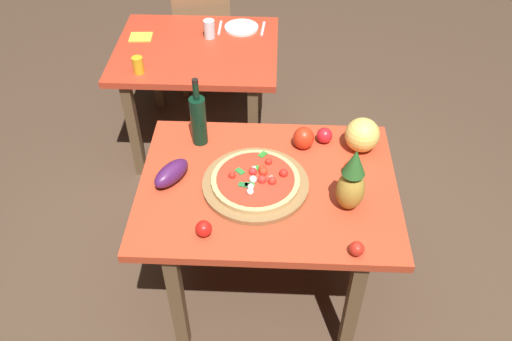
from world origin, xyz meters
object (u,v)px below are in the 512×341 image
Objects in this scene: dining_chair at (203,32)px; napkin_folded at (141,37)px; wine_bottle at (198,119)px; background_table at (197,62)px; pizza at (256,180)px; dinner_plate at (241,28)px; melon at (362,135)px; bell_pepper at (304,138)px; drinking_glass_juice at (138,65)px; knife_utensil at (263,29)px; pizza_board at (256,184)px; eggplant at (171,174)px; fork_utensil at (220,28)px; pineapple_left at (352,182)px; tomato_by_bottle at (352,169)px; drinking_glass_water at (209,29)px; display_table at (268,198)px; tomato_beside_pepper at (357,249)px; tomato_near_board at (324,135)px.

dining_chair is 6.07× the size of napkin_folded.
background_table is at bearing 98.55° from wine_bottle.
dinner_plate is at bearing 96.24° from pizza.
bell_pepper is at bearing 179.45° from melon.
wine_bottle is 1.17m from dinner_plate.
drinking_glass_juice is (-0.93, 0.62, -0.00)m from bell_pepper.
knife_utensil is at bearing 38.28° from drinking_glass_juice.
bell_pepper is 1.23m from dinner_plate.
wine_bottle reaches higher than pizza_board.
eggplant is 1.11× the size of fork_utensil.
pineapple_left reaches higher than dining_chair.
tomato_by_bottle is (0.43, 0.09, -0.00)m from pizza.
melon reaches higher than drinking_glass_water.
pizza reaches higher than tomato_by_bottle.
bell_pepper reaches higher than eggplant.
melon is 1.68× the size of drinking_glass_juice.
drinking_glass_water is at bearing 107.09° from display_table.
melon is 0.92× the size of knife_utensil.
wine_bottle is at bearing 133.60° from pizza.
pizza reaches higher than napkin_folded.
tomato_beside_pepper is 0.28× the size of dinner_plate.
tomato_near_board is (-0.08, 0.43, -0.10)m from pineapple_left.
drinking_glass_juice is 0.55× the size of fork_utensil.
eggplant is at bearing -93.38° from fork_utensil.
background_table is at bearing 46.11° from drinking_glass_juice.
wine_bottle is at bearing 71.93° from eggplant.
napkin_folded is at bearing 107.50° from eggplant.
dinner_plate is (0.26, 0.25, 0.11)m from background_table.
tomato_near_board is at bearing 97.55° from tomato_beside_pepper.
display_table is at bearing -39.77° from wine_bottle.
display_table is 10.07× the size of drinking_glass_water.
drinking_glass_water is at bearing 118.43° from bell_pepper.
pineapple_left is at bearing -64.85° from bell_pepper.
eggplant is at bearing 177.44° from pizza_board.
pineapple_left is at bearing -50.05° from napkin_folded.
dinner_plate is (0.13, 1.15, -0.13)m from wine_bottle.
fork_utensil is at bearing 105.29° from dining_chair.
tomato_near_board is (-0.17, 0.04, -0.04)m from melon.
bell_pepper is (-0.18, 0.39, -0.09)m from pineapple_left.
dinner_plate reaches higher than background_table.
pizza_board is 1.53m from napkin_folded.
drinking_glass_water is at bearing 114.18° from tomato_beside_pepper.
pizza is 6.50× the size of tomato_beside_pepper.
eggplant is 1.74× the size of drinking_glass_water.
wine_bottle is 3.19× the size of bell_pepper.
wine_bottle reaches higher than bell_pepper.
knife_utensil is 0.78m from napkin_folded.
melon is at bearing 76.81° from pineapple_left.
dinner_plate is at bearing 44.66° from drinking_glass_juice.
melon is at bearing -14.01° from tomato_near_board.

